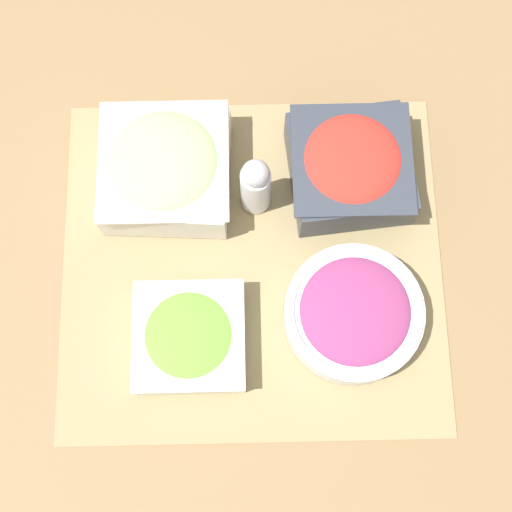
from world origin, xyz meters
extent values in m
plane|color=olive|center=(0.00, 0.00, 0.00)|extent=(3.00, 3.00, 0.00)
cube|color=#937F56|center=(0.00, 0.00, 0.00)|extent=(0.48, 0.44, 0.00)
cube|color=white|center=(0.08, 0.10, 0.02)|extent=(0.13, 0.13, 0.04)
cube|color=white|center=(0.08, 0.10, 0.04)|extent=(0.13, 0.13, 0.00)
ellipsoid|color=#6BAD38|center=(0.08, 0.10, 0.04)|extent=(0.11, 0.11, 0.02)
cube|color=#333842|center=(-0.12, -0.11, 0.03)|extent=(0.16, 0.16, 0.06)
cube|color=#333842|center=(-0.12, -0.11, 0.07)|extent=(0.15, 0.15, 0.00)
ellipsoid|color=red|center=(-0.12, -0.11, 0.07)|extent=(0.12, 0.12, 0.03)
cube|color=silver|center=(0.11, -0.11, 0.03)|extent=(0.16, 0.16, 0.06)
cube|color=silver|center=(0.11, -0.11, 0.07)|extent=(0.16, 0.16, 0.00)
ellipsoid|color=#A8CC7F|center=(0.11, -0.11, 0.06)|extent=(0.14, 0.14, 0.04)
cylinder|color=silver|center=(-0.12, 0.07, 0.02)|extent=(0.17, 0.17, 0.04)
torus|color=silver|center=(-0.12, 0.07, 0.05)|extent=(0.16, 0.16, 0.01)
ellipsoid|color=#93386B|center=(-0.12, 0.07, 0.05)|extent=(0.13, 0.13, 0.03)
cylinder|color=silver|center=(-0.01, -0.08, 0.05)|extent=(0.04, 0.04, 0.08)
sphere|color=#B2B2B7|center=(-0.01, -0.08, 0.10)|extent=(0.03, 0.03, 0.03)
camera|label=1|loc=(0.00, 0.23, 0.87)|focal=50.00mm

